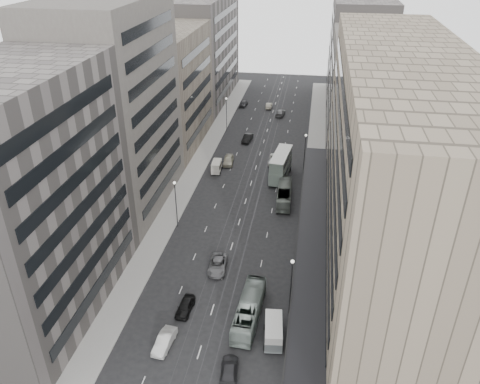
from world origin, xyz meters
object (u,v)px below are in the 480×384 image
Objects in this scene: panel_van at (216,166)px; sedan_0 at (185,306)px; bus_near at (249,309)px; bus_far at (284,194)px; double_decker at (281,165)px; sedan_1 at (165,341)px; sedan_2 at (218,265)px; vw_microbus at (273,331)px.

panel_van reaches higher than sedan_0.
bus_near is 8.21m from sedan_0.
bus_far is 31.68m from sedan_0.
double_decker reaches higher than panel_van.
bus_far is (1.94, 30.06, -0.07)m from bus_near.
bus_near reaches higher than panel_van.
sedan_2 is at bearing 83.58° from sedan_1.
sedan_0 is 9.23m from sedan_2.
panel_van is 0.71× the size of sedan_2.
sedan_2 is at bearing -95.38° from double_decker.
bus_far is at bearing -74.00° from double_decker.
sedan_1 is at bearing -106.51° from sedan_2.
bus_far is 2.70× the size of panel_van.
double_decker is 2.62× the size of panel_van.
sedan_2 is (-7.78, -21.08, -0.69)m from bus_far.
bus_near reaches higher than bus_far.
panel_van is 45.43m from sedan_1.
double_decker is at bearing -5.34° from panel_van.
panel_van is (-14.29, 9.30, -0.14)m from bus_far.
double_decker is 2.21× the size of sedan_1.
panel_van is at bearing 97.58° from sedan_2.
sedan_1 is at bearing -88.63° from panel_van.
vw_microbus is (1.37, -33.06, 0.03)m from bus_far.
sedan_0 is 0.81× the size of sedan_2.
vw_microbus is at bearing 19.00° from sedan_1.
panel_van is at bearing -35.16° from bus_far.
double_decker is at bearing 73.51° from sedan_2.
sedan_1 is 0.85× the size of sedan_2.
double_decker is 12.95m from panel_van.
bus_far reaches higher than panel_van.
vw_microbus reaches higher than sedan_1.
bus_far reaches higher than vw_microbus.
double_decker is 30.57m from sedan_2.
panel_van reaches higher than sedan_2.
double_decker reaches higher than bus_near.
sedan_1 is (-9.50, -44.75, -2.11)m from double_decker.
bus_near reaches higher than sedan_2.
bus_far is 8.98m from double_decker.
double_decker is 41.92m from vw_microbus.
sedan_0 is 6.05m from sedan_1.
sedan_0 is (-8.17, 0.05, -0.76)m from bus_near.
bus_far is at bearing 78.66° from sedan_1.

